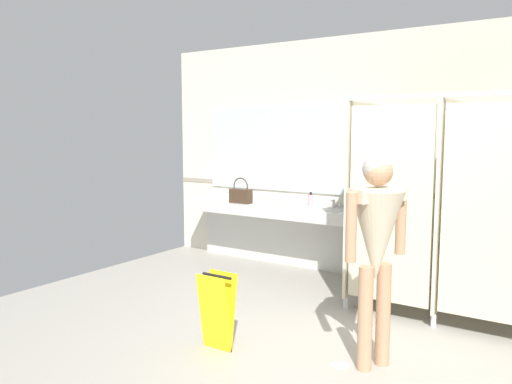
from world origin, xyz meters
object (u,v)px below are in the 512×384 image
person_standing (376,236)px  handbag (241,195)px  paper_cup (222,197)px  wet_floor_sign (217,310)px  soap_dispenser (311,200)px

person_standing → handbag: bearing=143.4°
paper_cup → wet_floor_sign: paper_cup is taller
handbag → wet_floor_sign: size_ratio=0.54×
wet_floor_sign → paper_cup: bearing=126.4°
paper_cup → wet_floor_sign: (1.73, -2.34, -0.56)m
soap_dispenser → paper_cup: soap_dispenser is taller
paper_cup → person_standing: bearing=-33.8°
person_standing → wet_floor_sign: bearing=-161.6°
person_standing → soap_dispenser: size_ratio=9.12×
person_standing → soap_dispenser: bearing=127.4°
person_standing → soap_dispenser: (-1.69, 2.21, -0.10)m
handbag → paper_cup: bearing=173.4°
soap_dispenser → wet_floor_sign: size_ratio=0.28×
soap_dispenser → paper_cup: 1.25m
soap_dispenser → wet_floor_sign: soap_dispenser is taller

